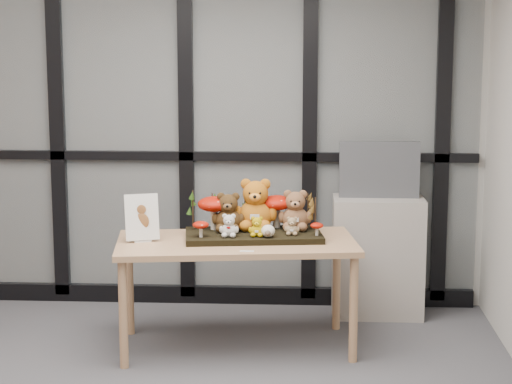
# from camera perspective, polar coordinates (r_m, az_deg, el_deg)

# --- Properties ---
(room_shell) EXTENTS (5.00, 5.00, 5.00)m
(room_shell) POSITION_cam_1_polar(r_m,az_deg,el_deg) (4.06, -15.32, 6.45)
(room_shell) COLOR #BBB8B0
(room_shell) RESTS_ON floor
(glass_partition) EXTENTS (4.90, 0.06, 2.78)m
(glass_partition) POSITION_cam_1_polar(r_m,az_deg,el_deg) (6.47, -8.31, 5.47)
(glass_partition) COLOR #2D383F
(glass_partition) RESTS_ON floor
(display_table) EXTENTS (1.50, 0.89, 0.67)m
(display_table) POSITION_cam_1_polar(r_m,az_deg,el_deg) (5.56, -1.22, -3.68)
(display_table) COLOR tan
(display_table) RESTS_ON floor
(diorama_tray) EXTENTS (0.86, 0.51, 0.04)m
(diorama_tray) POSITION_cam_1_polar(r_m,az_deg,el_deg) (5.59, -0.16, -2.69)
(diorama_tray) COLOR black
(diorama_tray) RESTS_ON display_table
(bear_pooh_yellow) EXTENTS (0.29, 0.27, 0.34)m
(bear_pooh_yellow) POSITION_cam_1_polar(r_m,az_deg,el_deg) (5.65, -0.03, -0.59)
(bear_pooh_yellow) COLOR #C06A16
(bear_pooh_yellow) RESTS_ON diorama_tray
(bear_brown_medium) EXTENTS (0.22, 0.20, 0.26)m
(bear_brown_medium) POSITION_cam_1_polar(r_m,az_deg,el_deg) (5.61, -1.72, -1.11)
(bear_brown_medium) COLOR #412B12
(bear_brown_medium) RESTS_ON diorama_tray
(bear_tan_back) EXTENTS (0.23, 0.21, 0.27)m
(bear_tan_back) POSITION_cam_1_polar(r_m,az_deg,el_deg) (5.66, 2.43, -0.98)
(bear_tan_back) COLOR brown
(bear_tan_back) RESTS_ON diorama_tray
(bear_small_yellow) EXTENTS (0.11, 0.10, 0.13)m
(bear_small_yellow) POSITION_cam_1_polar(r_m,az_deg,el_deg) (5.48, 0.06, -2.06)
(bear_small_yellow) COLOR #C9A10A
(bear_small_yellow) RESTS_ON diorama_tray
(bear_white_bow) EXTENTS (0.13, 0.12, 0.15)m
(bear_white_bow) POSITION_cam_1_polar(r_m,az_deg,el_deg) (5.47, -1.67, -1.99)
(bear_white_bow) COLOR silver
(bear_white_bow) RESTS_ON diorama_tray
(bear_beige_small) EXTENTS (0.10, 0.09, 0.12)m
(bear_beige_small) POSITION_cam_1_polar(r_m,az_deg,el_deg) (5.52, 2.23, -2.04)
(bear_beige_small) COLOR #A1825A
(bear_beige_small) RESTS_ON diorama_tray
(plush_cream_hedgehog) EXTENTS (0.07, 0.06, 0.08)m
(plush_cream_hedgehog) POSITION_cam_1_polar(r_m,az_deg,el_deg) (5.46, 0.75, -2.37)
(plush_cream_hedgehog) COLOR white
(plush_cream_hedgehog) RESTS_ON diorama_tray
(mushroom_back_left) EXTENTS (0.20, 0.20, 0.22)m
(mushroom_back_left) POSITION_cam_1_polar(r_m,az_deg,el_deg) (5.67, -2.59, -1.20)
(mushroom_back_left) COLOR #A51205
(mushroom_back_left) RESTS_ON diorama_tray
(mushroom_back_right) EXTENTS (0.20, 0.20, 0.22)m
(mushroom_back_right) POSITION_cam_1_polar(r_m,az_deg,el_deg) (5.71, 1.28, -1.11)
(mushroom_back_right) COLOR #A51205
(mushroom_back_right) RESTS_ON diorama_tray
(mushroom_front_left) EXTENTS (0.09, 0.09, 0.11)m
(mushroom_front_left) POSITION_cam_1_polar(r_m,az_deg,el_deg) (5.47, -3.41, -2.25)
(mushroom_front_left) COLOR #A51205
(mushroom_front_left) RESTS_ON diorama_tray
(mushroom_front_right) EXTENTS (0.08, 0.08, 0.09)m
(mushroom_front_right) POSITION_cam_1_polar(r_m,az_deg,el_deg) (5.51, 3.77, -2.25)
(mushroom_front_right) COLOR #A51205
(mushroom_front_right) RESTS_ON diorama_tray
(sprig_green_far_left) EXTENTS (0.05, 0.05, 0.24)m
(sprig_green_far_left) POSITION_cam_1_polar(r_m,az_deg,el_deg) (5.66, -3.90, -1.13)
(sprig_green_far_left) COLOR #11350C
(sprig_green_far_left) RESTS_ON diorama_tray
(sprig_green_mid_left) EXTENTS (0.05, 0.05, 0.22)m
(sprig_green_mid_left) POSITION_cam_1_polar(r_m,az_deg,el_deg) (5.70, -2.71, -1.15)
(sprig_green_mid_left) COLOR #11350C
(sprig_green_mid_left) RESTS_ON diorama_tray
(sprig_dry_far_right) EXTENTS (0.05, 0.05, 0.22)m
(sprig_dry_far_right) POSITION_cam_1_polar(r_m,az_deg,el_deg) (5.69, 3.20, -1.17)
(sprig_dry_far_right) COLOR brown
(sprig_dry_far_right) RESTS_ON diorama_tray
(sprig_dry_mid_right) EXTENTS (0.05, 0.05, 0.21)m
(sprig_dry_mid_right) POSITION_cam_1_polar(r_m,az_deg,el_deg) (5.59, 3.67, -1.42)
(sprig_dry_mid_right) COLOR brown
(sprig_dry_mid_right) RESTS_ON diorama_tray
(sprig_green_centre) EXTENTS (0.05, 0.05, 0.20)m
(sprig_green_centre) POSITION_cam_1_polar(r_m,az_deg,el_deg) (5.72, -0.69, -1.22)
(sprig_green_centre) COLOR #11350C
(sprig_green_centre) RESTS_ON diorama_tray
(sign_holder) EXTENTS (0.21, 0.12, 0.28)m
(sign_holder) POSITION_cam_1_polar(r_m,az_deg,el_deg) (5.53, -7.04, -1.71)
(sign_holder) COLOR silver
(sign_holder) RESTS_ON display_table
(label_card) EXTENTS (0.08, 0.03, 0.00)m
(label_card) POSITION_cam_1_polar(r_m,az_deg,el_deg) (5.27, -0.57, -3.66)
(label_card) COLOR white
(label_card) RESTS_ON display_table
(cabinet) EXTENTS (0.60, 0.35, 0.80)m
(cabinet) POSITION_cam_1_polar(r_m,az_deg,el_deg) (6.30, 7.49, -3.97)
(cabinet) COLOR #9D958C
(cabinet) RESTS_ON floor
(monitor) EXTENTS (0.53, 0.06, 0.38)m
(monitor) POSITION_cam_1_polar(r_m,az_deg,el_deg) (6.21, 7.60, 1.37)
(monitor) COLOR #4C4F54
(monitor) RESTS_ON cabinet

